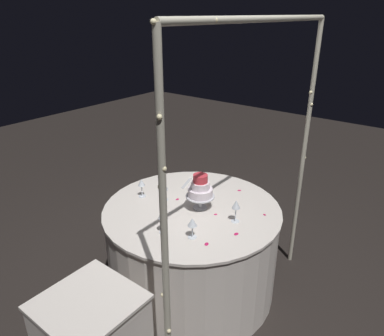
% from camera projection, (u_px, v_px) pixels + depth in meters
% --- Properties ---
extents(ground_plane, '(12.00, 12.00, 0.00)m').
position_uv_depth(ground_plane, '(192.00, 286.00, 3.08)').
color(ground_plane, black).
extents(decorative_arch, '(1.79, 0.06, 2.15)m').
position_uv_depth(decorative_arch, '(256.00, 149.00, 2.24)').
color(decorative_arch, '#B7B29E').
rests_on(decorative_arch, ground).
extents(main_table, '(1.37, 1.37, 0.78)m').
position_uv_depth(main_table, '(192.00, 249.00, 2.92)').
color(main_table, silver).
rests_on(main_table, ground).
extents(tiered_cake, '(0.22, 0.22, 0.28)m').
position_uv_depth(tiered_cake, '(200.00, 189.00, 2.70)').
color(tiered_cake, silver).
rests_on(tiered_cake, main_table).
extents(wine_glass_0, '(0.06, 0.06, 0.17)m').
position_uv_depth(wine_glass_0, '(236.00, 206.00, 2.53)').
color(wine_glass_0, silver).
rests_on(wine_glass_0, main_table).
extents(wine_glass_1, '(0.07, 0.07, 0.19)m').
position_uv_depth(wine_glass_1, '(163.00, 214.00, 2.40)').
color(wine_glass_1, silver).
rests_on(wine_glass_1, main_table).
extents(wine_glass_2, '(0.06, 0.06, 0.15)m').
position_uv_depth(wine_glass_2, '(192.00, 223.00, 2.36)').
color(wine_glass_2, silver).
rests_on(wine_glass_2, main_table).
extents(wine_glass_3, '(0.06, 0.06, 0.15)m').
position_uv_depth(wine_glass_3, '(142.00, 184.00, 2.89)').
color(wine_glass_3, silver).
rests_on(wine_glass_3, main_table).
extents(wine_glass_4, '(0.06, 0.06, 0.16)m').
position_uv_depth(wine_glass_4, '(164.00, 187.00, 2.83)').
color(wine_glass_4, silver).
rests_on(wine_glass_4, main_table).
extents(cake_knife, '(0.29, 0.11, 0.01)m').
position_uv_depth(cake_knife, '(189.00, 180.00, 3.21)').
color(cake_knife, silver).
rests_on(cake_knife, main_table).
extents(rose_petal_0, '(0.04, 0.04, 0.00)m').
position_uv_depth(rose_petal_0, '(162.00, 195.00, 2.96)').
color(rose_petal_0, '#C61951').
rests_on(rose_petal_0, main_table).
extents(rose_petal_1, '(0.03, 0.03, 0.00)m').
position_uv_depth(rose_petal_1, '(216.00, 214.00, 2.67)').
color(rose_petal_1, '#C61951').
rests_on(rose_petal_1, main_table).
extents(rose_petal_2, '(0.03, 0.03, 0.00)m').
position_uv_depth(rose_petal_2, '(160.00, 183.00, 3.17)').
color(rose_petal_2, '#C61951').
rests_on(rose_petal_2, main_table).
extents(rose_petal_3, '(0.03, 0.02, 0.00)m').
position_uv_depth(rose_petal_3, '(177.00, 199.00, 2.89)').
color(rose_petal_3, '#C61951').
rests_on(rose_petal_3, main_table).
extents(rose_petal_4, '(0.03, 0.03, 0.00)m').
position_uv_depth(rose_petal_4, '(193.00, 200.00, 2.88)').
color(rose_petal_4, '#C61951').
rests_on(rose_petal_4, main_table).
extents(rose_petal_5, '(0.03, 0.04, 0.00)m').
position_uv_depth(rose_petal_5, '(239.00, 190.00, 3.03)').
color(rose_petal_5, '#C61951').
rests_on(rose_petal_5, main_table).
extents(rose_petal_6, '(0.03, 0.04, 0.00)m').
position_uv_depth(rose_petal_6, '(208.00, 189.00, 3.05)').
color(rose_petal_6, '#C61951').
rests_on(rose_petal_6, main_table).
extents(rose_petal_7, '(0.03, 0.03, 0.00)m').
position_uv_depth(rose_petal_7, '(265.00, 215.00, 2.67)').
color(rose_petal_7, '#C61951').
rests_on(rose_petal_7, main_table).
extents(rose_petal_8, '(0.04, 0.04, 0.00)m').
position_uv_depth(rose_petal_8, '(207.00, 244.00, 2.33)').
color(rose_petal_8, '#C61951').
rests_on(rose_petal_8, main_table).
extents(rose_petal_9, '(0.04, 0.03, 0.00)m').
position_uv_depth(rose_petal_9, '(203.00, 199.00, 2.90)').
color(rose_petal_9, '#C61951').
rests_on(rose_petal_9, main_table).
extents(rose_petal_10, '(0.04, 0.03, 0.00)m').
position_uv_depth(rose_petal_10, '(236.00, 234.00, 2.44)').
color(rose_petal_10, '#C61951').
rests_on(rose_petal_10, main_table).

